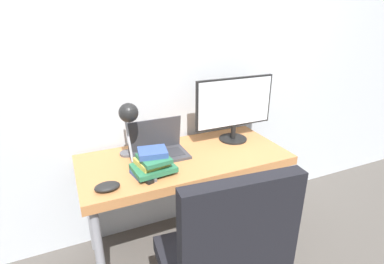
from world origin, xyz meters
TOP-DOWN VIEW (x-y plane):
  - wall_back at (0.00, 0.71)m, footprint 8.00×0.05m
  - desk at (0.00, 0.32)m, footprint 1.40×0.64m
  - laptop at (-0.16, 0.41)m, footprint 0.37×0.23m
  - monitor at (0.45, 0.43)m, footprint 0.62×0.21m
  - desk_lamp at (-0.35, 0.36)m, footprint 0.12×0.27m
  - office_chair at (-0.12, -0.45)m, footprint 0.62×0.63m
  - book_stack at (-0.26, 0.19)m, footprint 0.28×0.22m
  - tv_remote at (-0.33, 0.14)m, footprint 0.09×0.17m
  - media_remote at (-0.29, 0.16)m, footprint 0.05×0.17m
  - game_controller at (-0.55, 0.11)m, footprint 0.14×0.10m

SIDE VIEW (x-z plane):
  - office_chair at x=-0.12m, z-range 0.05..1.17m
  - desk at x=0.00m, z-range 0.31..1.09m
  - tv_remote at x=-0.33m, z-range 0.78..0.80m
  - media_remote at x=-0.29m, z-range 0.78..0.80m
  - game_controller at x=-0.55m, z-range 0.78..0.82m
  - laptop at x=-0.16m, z-range 0.71..0.95m
  - book_stack at x=-0.26m, z-range 0.77..0.92m
  - monitor at x=0.45m, z-range 0.81..1.29m
  - desk_lamp at x=-0.35m, z-range 0.89..1.29m
  - wall_back at x=0.00m, z-range 0.00..2.60m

